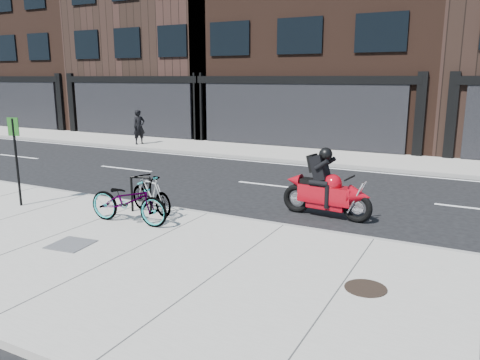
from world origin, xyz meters
The scene contains 14 objects.
ground centered at (0.00, 0.00, 0.00)m, with size 120.00×120.00×0.00m, color black.
sidewalk_near centered at (0.00, -5.00, 0.07)m, with size 60.00×6.00×0.13m, color gray.
sidewalk_far centered at (0.00, 7.75, 0.07)m, with size 60.00×3.50×0.13m, color gray.
building_west centered at (-22.00, 14.50, 6.75)m, with size 10.00×10.00×13.50m, color black.
building_midwest centered at (-12.00, 14.50, 6.00)m, with size 10.00×10.00×12.00m, color black.
building_center centered at (-2.00, 14.50, 7.25)m, with size 12.00×10.00×14.50m, color black.
bike_rack centered at (-1.51, -2.60, 0.66)m, with size 0.51×0.21×0.90m.
bicycle_front centered at (-1.16, -3.47, 0.66)m, with size 0.71×2.03×1.06m, color gray.
bicycle_rear centered at (-1.21, -2.60, 0.61)m, with size 0.45×1.60×0.96m, color gray.
motorcycle centered at (2.62, -0.55, 0.70)m, with size 2.33×0.69×1.74m.
pedestrian centered at (-9.24, 6.78, 0.98)m, with size 0.62×0.41×1.69m, color black.
manhole_cover centered at (4.37, -4.39, 0.14)m, with size 0.66×0.66×0.01m, color black.
utility_grate centered at (-1.26, -5.10, 0.14)m, with size 0.75×0.75×0.01m, color #525255.
sign_post centered at (-4.65, -3.59, 1.48)m, with size 0.30×0.10×2.26m.
Camera 1 is at (5.75, -11.33, 3.38)m, focal length 35.00 mm.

